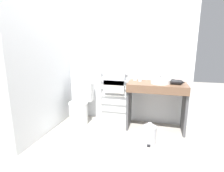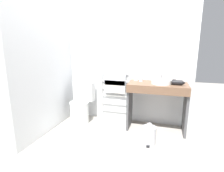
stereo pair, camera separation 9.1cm
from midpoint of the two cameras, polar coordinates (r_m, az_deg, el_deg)
The scene contains 13 objects.
ground_plane at distance 2.60m, azimuth -1.83°, elevation -21.83°, with size 12.00×12.00×0.00m, color #A8A399.
wall_back at distance 3.47m, azimuth 5.18°, elevation 9.70°, with size 2.56×0.12×2.59m, color silver.
wall_side at distance 3.30m, azimuth -19.05°, elevation 8.92°, with size 0.12×1.95×2.59m, color silver.
toilet at distance 3.53m, azimuth -9.33°, elevation -6.17°, with size 0.41×0.51×0.80m.
towel_radiator at distance 3.48m, azimuth 1.70°, elevation 0.17°, with size 0.59×0.06×1.01m.
vanity_counter at distance 3.18m, azimuth 15.23°, elevation -4.00°, with size 1.01×0.51×0.86m.
sink_basin at distance 3.10m, azimuth 16.56°, elevation 1.40°, with size 0.33×0.33×0.07m.
faucet at distance 3.26m, azimuth 16.64°, elevation 3.02°, with size 0.02×0.10×0.16m.
cup_near_wall at distance 3.29m, azimuth 8.62°, elevation 2.61°, with size 0.07×0.07×0.10m.
cup_near_edge at distance 3.22m, azimuth 10.19°, elevation 2.24°, with size 0.07×0.07×0.09m.
hair_dryer at distance 3.10m, azimuth 21.41°, elevation 1.09°, with size 0.22×0.19×0.08m.
trash_bin at distance 2.87m, azimuth 12.92°, elevation -15.18°, with size 0.21×0.25×0.34m.
bath_mat at distance 3.18m, azimuth -13.28°, elevation -15.17°, with size 0.56×0.36×0.01m, color silver.
Camera 2 is at (0.72, -2.02, 1.47)m, focal length 28.00 mm.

